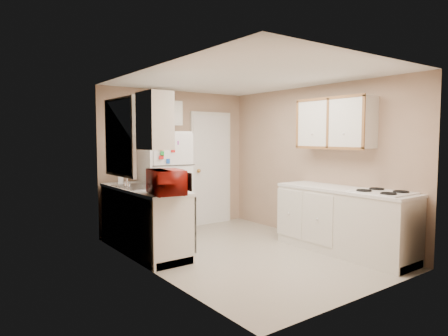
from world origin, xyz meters
TOP-DOWN VIEW (x-y plane):
  - floor at (0.00, 0.00)m, footprint 3.80×3.80m
  - ceiling at (0.00, 0.00)m, footprint 3.80×3.80m
  - wall_left at (-1.40, 0.00)m, footprint 3.80×3.80m
  - wall_right at (1.40, 0.00)m, footprint 3.80×3.80m
  - wall_back at (0.00, 1.90)m, footprint 2.80×2.80m
  - wall_front at (0.00, -1.90)m, footprint 2.80×2.80m
  - left_counter at (-1.10, 0.90)m, footprint 0.60×1.80m
  - dishwasher at (-0.81, 0.30)m, footprint 0.03×0.58m
  - sink at (-1.10, 1.05)m, footprint 0.54×0.74m
  - microwave at (-1.15, 0.12)m, footprint 0.60×0.41m
  - soap_bottle at (-1.15, 1.60)m, footprint 0.10×0.10m
  - window_blinds at (-1.36, 1.05)m, footprint 0.10×0.98m
  - upper_cabinet_left at (-1.25, 0.22)m, footprint 0.30×0.45m
  - refrigerator at (-0.45, 1.53)m, footprint 0.76×0.74m
  - cabinet_over_fridge at (-0.40, 1.75)m, footprint 0.70×0.30m
  - interior_door at (0.70, 1.86)m, footprint 0.86×0.06m
  - right_counter at (1.10, -0.80)m, footprint 0.60×2.00m
  - stove at (1.12, -1.36)m, footprint 0.57×0.70m
  - upper_cabinet_right at (1.25, -0.50)m, footprint 0.30×1.20m

SIDE VIEW (x-z plane):
  - floor at x=0.00m, z-range 0.00..0.00m
  - stove at x=1.12m, z-range 0.00..0.84m
  - left_counter at x=-1.10m, z-range 0.00..0.90m
  - right_counter at x=1.10m, z-range 0.00..0.90m
  - dishwasher at x=-0.81m, z-range 0.13..0.85m
  - refrigerator at x=-0.45m, z-range 0.00..1.69m
  - sink at x=-1.10m, z-range 0.78..0.94m
  - soap_bottle at x=-1.15m, z-range 0.91..1.09m
  - interior_door at x=0.70m, z-range -0.02..2.06m
  - microwave at x=-1.15m, z-range 0.87..1.23m
  - wall_left at x=-1.40m, z-range 1.20..1.20m
  - wall_right at x=1.40m, z-range 1.20..1.20m
  - wall_back at x=0.00m, z-range 1.20..1.20m
  - wall_front at x=0.00m, z-range 1.20..1.20m
  - window_blinds at x=-1.36m, z-range 1.06..2.14m
  - upper_cabinet_left at x=-1.25m, z-range 1.45..2.15m
  - upper_cabinet_right at x=1.25m, z-range 1.45..2.15m
  - cabinet_over_fridge at x=-0.40m, z-range 1.80..2.20m
  - ceiling at x=0.00m, z-range 2.40..2.40m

